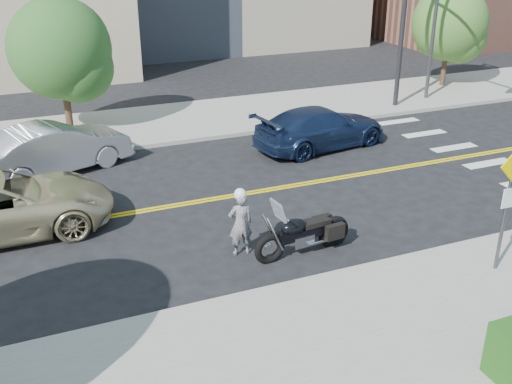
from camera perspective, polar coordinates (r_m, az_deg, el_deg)
The scene contains 11 objects.
ground_plane at distance 17.42m, azimuth -2.97°, elevation -0.50°, with size 120.00×120.00×0.00m, color black.
sidewalk_near at distance 11.57m, azimuth 10.17°, elevation -14.43°, with size 60.00×5.00×0.15m, color #9E9B91.
sidewalk_far at distance 24.15m, azimuth -9.07°, elevation 6.46°, with size 60.00×5.00×0.15m, color #9E9B91.
lamp_post at distance 27.72m, azimuth 16.82°, elevation 16.64°, with size 0.16×0.16×8.00m, color #4C4C51.
pedestrian_sign at distance 13.85m, azimuth 22.96°, elevation -0.26°, with size 0.78×0.08×3.00m.
motorcyclist at distance 14.07m, azimuth -1.48°, elevation -2.86°, with size 0.61×0.43×1.70m.
motorcycle at distance 14.19m, azimuth 4.58°, elevation -3.09°, with size 2.50×0.76×1.52m, color black, non-canonical shape.
parked_car_silver at distance 20.01m, azimuth -18.63°, elevation 3.98°, with size 1.68×4.81×1.58m, color #B6B8BE.
parked_car_blue at distance 21.34m, azimuth 6.19°, elevation 6.12°, with size 2.02×4.98×1.45m, color #1A2A4E.
tree_far_a at distance 23.25m, azimuth -18.17°, elevation 12.84°, with size 3.68×3.68×5.03m.
tree_far_b at distance 30.51m, azimuth 17.97°, elevation 15.07°, with size 3.51×3.51×4.85m.
Camera 1 is at (-5.25, -14.98, 7.18)m, focal length 42.00 mm.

